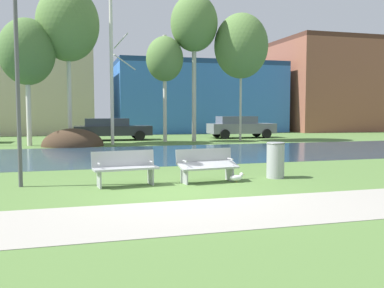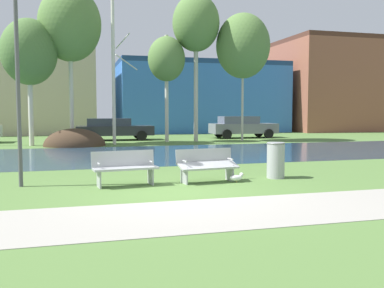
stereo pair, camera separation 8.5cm
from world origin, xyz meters
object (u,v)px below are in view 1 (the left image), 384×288
streetlamp (16,31)px  parked_sedan_second_dark (111,128)px  trash_bin (275,160)px  parked_hatch_third_grey (240,126)px  seagull (237,177)px  bench_left (125,167)px  bench_right (207,164)px

streetlamp → parked_sedan_second_dark: streetlamp is taller
trash_bin → parked_sedan_second_dark: 16.86m
parked_hatch_third_grey → streetlamp: bearing=-127.6°
seagull → streetlamp: streetlamp is taller
bench_left → parked_hatch_third_grey: parked_hatch_third_grey is taller
bench_right → parked_sedan_second_dark: parked_sedan_second_dark is taller
bench_right → seagull: bearing=-20.4°
bench_left → trash_bin: bearing=1.7°
streetlamp → parked_hatch_third_grey: (12.40, 16.09, -3.00)m
seagull → parked_hatch_third_grey: parked_hatch_third_grey is taller
trash_bin → parked_sedan_second_dark: parked_sedan_second_dark is taller
bench_right → streetlamp: size_ratio=0.29×
trash_bin → seagull: (-1.32, -0.40, -0.39)m
bench_left → parked_sedan_second_dark: bearing=86.1°
trash_bin → seagull: 1.43m
bench_right → parked_hatch_third_grey: (7.75, 16.66, 0.32)m
streetlamp → parked_sedan_second_dark: 16.81m
parked_sedan_second_dark → streetlamp: bearing=-102.7°
parked_sedan_second_dark → parked_hatch_third_grey: (8.77, -0.04, 0.04)m
bench_right → trash_bin: (2.05, 0.12, 0.05)m
parked_sedan_second_dark → seagull: bearing=-84.1°
seagull → parked_hatch_third_grey: size_ratio=0.09×
streetlamp → bench_left: bearing=-12.8°
bench_left → parked_sedan_second_dark: (1.12, 16.70, 0.28)m
trash_bin → seagull: trash_bin is taller
bench_left → bench_right: 2.15m
parked_sedan_second_dark → parked_hatch_third_grey: parked_hatch_third_grey is taller
trash_bin → parked_sedan_second_dark: bearing=100.5°
bench_right → parked_hatch_third_grey: 18.37m
seagull → streetlamp: (-5.39, 0.84, 3.66)m
trash_bin → bench_left: bearing=-178.3°
seagull → bench_right: bearing=159.6°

